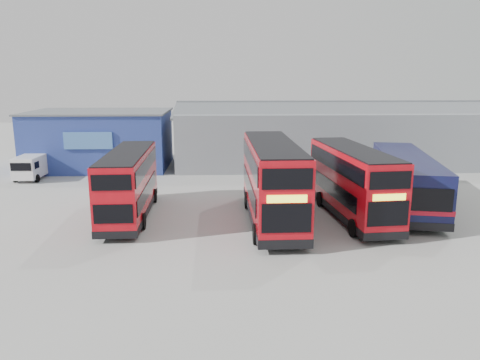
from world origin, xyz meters
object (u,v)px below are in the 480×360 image
Objects in this scene: panel_van at (33,165)px; maintenance_shed at (336,135)px; single_decker_blue at (406,181)px; office_block at (101,139)px; double_decker_centre at (272,183)px; double_decker_left at (129,185)px; double_decker_right at (352,183)px.

maintenance_shed is at bearing 15.73° from panel_van.
single_decker_blue reaches higher than panel_van.
single_decker_blue is 2.76× the size of panel_van.
office_block reaches higher than double_decker_centre.
double_decker_left is 8.43m from double_decker_centre.
office_block is 0.40× the size of maintenance_shed.
double_decker_left is (-16.48, -17.74, -0.65)m from maintenance_shed.
double_decker_centre is 9.31m from single_decker_blue.
double_decker_right is at bearing 5.89° from double_decker_centre.
maintenance_shed reaches higher than single_decker_blue.
double_decker_left reaches higher than panel_van.
panel_van is at bearing 147.98° from double_decker_right.
single_decker_blue is (0.72, -16.00, -0.97)m from maintenance_shed.
office_block is 1.31× the size of double_decker_left.
double_decker_right reaches higher than panel_van.
maintenance_shed reaches higher than double_decker_centre.
double_decker_centre is 4.81m from double_decker_right.
single_decker_blue is at bearing 23.66° from double_decker_right.
office_block reaches higher than panel_van.
maintenance_shed is 3.26× the size of double_decker_left.
maintenance_shed is 3.06× the size of double_decker_right.
office_block is 2.74× the size of panel_van.
panel_van is (-23.06, 11.62, -0.98)m from double_decker_right.
office_block is 0.99× the size of single_decker_blue.
double_decker_right is 4.68m from single_decker_blue.
double_decker_centre is 22.01m from panel_van.
double_decker_right reaches higher than single_decker_blue.
double_decker_centre is at bearing -32.07° from panel_van.
double_decker_right is (13.12, -0.51, 0.10)m from double_decker_left.
single_decker_blue is (22.72, -13.99, -0.95)m from office_block.
double_decker_left is 13.13m from double_decker_right.
double_decker_left is 0.94× the size of double_decker_right.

